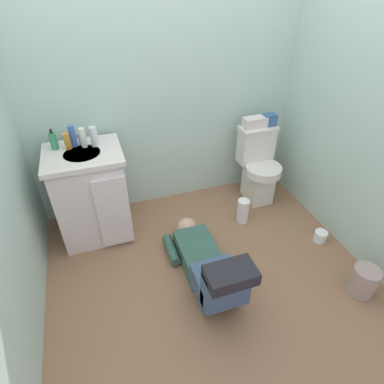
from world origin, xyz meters
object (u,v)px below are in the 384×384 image
(vanity_cabinet, at_px, (92,194))
(person_plumber, at_px, (207,264))
(bottle_blue, at_px, (73,136))
(bottle_clear, at_px, (94,137))
(faucet, at_px, (79,138))
(soap_dispenser, at_px, (54,141))
(bottle_amber, at_px, (67,141))
(trash_can, at_px, (363,281))
(toilet_paper_roll, at_px, (320,236))
(toilet, at_px, (258,166))
(tissue_box, at_px, (255,122))
(toiletry_bag, at_px, (269,120))
(paper_towel_roll, at_px, (243,211))
(bottle_white, at_px, (83,138))

(vanity_cabinet, bearing_deg, person_plumber, -48.99)
(bottle_blue, relative_size, bottle_clear, 1.07)
(faucet, height_order, soap_dispenser, soap_dispenser)
(bottle_amber, bearing_deg, trash_can, -36.86)
(soap_dispenser, bearing_deg, person_plumber, -46.27)
(toilet_paper_roll, bearing_deg, faucet, 153.80)
(faucet, height_order, bottle_amber, bottle_amber)
(toilet, distance_m, bottle_clear, 1.59)
(toilet_paper_roll, bearing_deg, person_plumber, -175.90)
(tissue_box, distance_m, trash_can, 1.59)
(trash_can, xyz_separation_m, toilet_paper_roll, (0.06, 0.55, -0.07))
(person_plumber, xyz_separation_m, soap_dispenser, (-0.92, 0.96, 0.71))
(toiletry_bag, bearing_deg, vanity_cabinet, -176.08)
(vanity_cabinet, bearing_deg, toilet_paper_roll, -22.46)
(soap_dispenser, relative_size, paper_towel_roll, 0.69)
(toilet_paper_roll, bearing_deg, bottle_clear, 154.14)
(person_plumber, relative_size, toiletry_bag, 8.59)
(toilet_paper_roll, bearing_deg, toilet, 106.61)
(person_plumber, height_order, tissue_box, tissue_box)
(bottle_blue, relative_size, toilet_paper_roll, 1.55)
(person_plumber, distance_m, bottle_clear, 1.32)
(faucet, distance_m, toilet_paper_roll, 2.21)
(toilet, height_order, bottle_amber, bottle_amber)
(person_plumber, xyz_separation_m, bottle_amber, (-0.82, 0.93, 0.71))
(faucet, bearing_deg, vanity_cabinet, -88.69)
(faucet, distance_m, trash_can, 2.42)
(bottle_white, relative_size, bottle_clear, 0.98)
(toiletry_bag, height_order, soap_dispenser, soap_dispenser)
(toiletry_bag, height_order, bottle_white, bottle_white)
(faucet, bearing_deg, person_plumber, -53.35)
(bottle_amber, height_order, trash_can, bottle_amber)
(vanity_cabinet, height_order, bottle_amber, bottle_amber)
(toilet, xyz_separation_m, tissue_box, (-0.04, 0.09, 0.43))
(soap_dispenser, xyz_separation_m, bottle_blue, (0.15, 0.00, 0.02))
(toiletry_bag, distance_m, bottle_blue, 1.76)
(person_plumber, bearing_deg, soap_dispenser, 133.73)
(person_plumber, distance_m, bottle_white, 1.37)
(bottle_white, distance_m, toilet_paper_roll, 2.17)
(faucet, height_order, paper_towel_roll, faucet)
(bottle_blue, height_order, trash_can, bottle_blue)
(faucet, bearing_deg, toilet, -4.26)
(toiletry_bag, distance_m, bottle_amber, 1.80)
(toiletry_bag, distance_m, soap_dispenser, 1.90)
(soap_dispenser, relative_size, bottle_clear, 1.04)
(person_plumber, bearing_deg, paper_towel_roll, 43.58)
(bottle_blue, bearing_deg, trash_can, -38.25)
(toiletry_bag, xyz_separation_m, trash_can, (0.07, -1.42, -0.69))
(bottle_white, height_order, bottle_clear, bottle_clear)
(toilet, height_order, person_plumber, toilet)
(bottle_white, distance_m, bottle_clear, 0.08)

